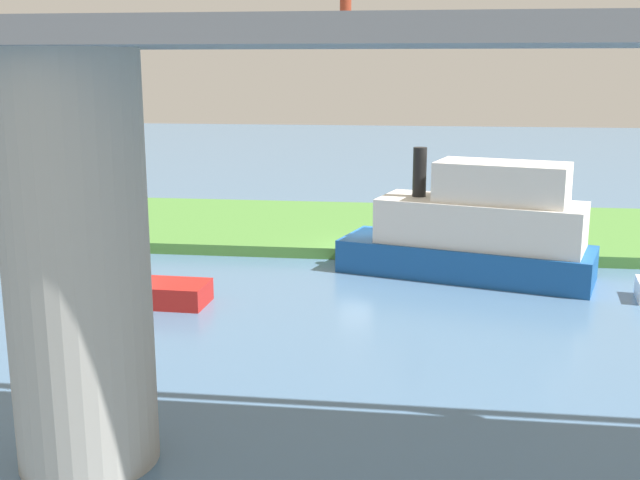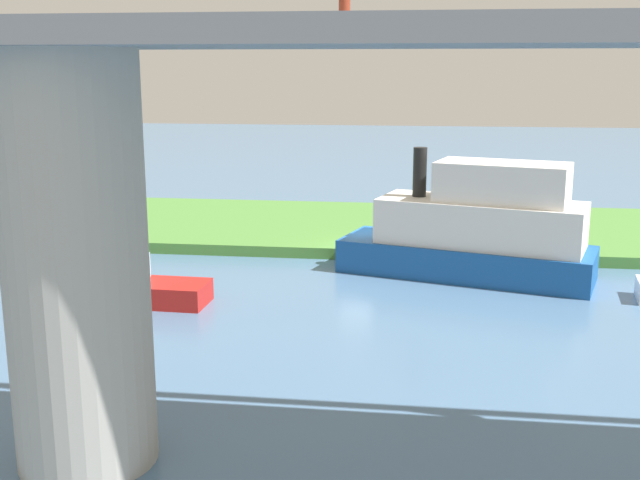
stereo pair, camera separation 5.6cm
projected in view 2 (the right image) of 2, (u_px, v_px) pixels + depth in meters
ground_plane at (369, 261)px, 33.98m from camera, size 160.00×160.00×0.00m
grassy_bank at (377, 228)px, 39.72m from camera, size 80.00×12.00×0.50m
bridge_pylon at (76, 265)px, 15.87m from camera, size 2.94×2.94×8.68m
bridge_span at (59, 21)px, 14.83m from camera, size 74.27×4.30×3.25m
person_on_bank at (498, 223)px, 36.14m from camera, size 0.50×0.50×1.39m
mooring_post at (451, 235)px, 35.11m from camera, size 0.20×0.20×0.70m
skiff_small at (475, 230)px, 31.08m from camera, size 10.57×6.00×5.13m
motorboat_white at (133, 286)px, 27.88m from camera, size 5.17×2.00×1.70m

